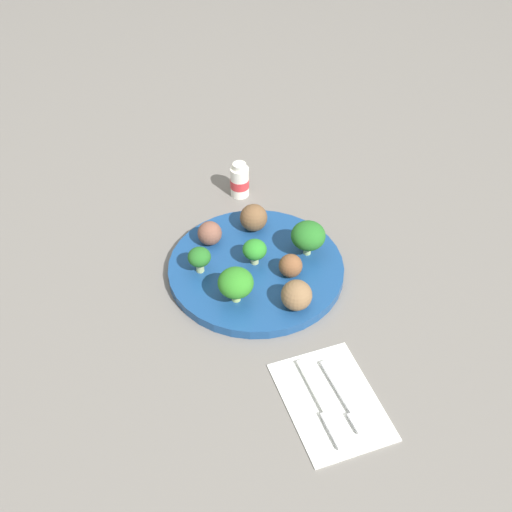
# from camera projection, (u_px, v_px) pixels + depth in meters

# --- Properties ---
(ground_plane) EXTENTS (4.00, 4.00, 0.00)m
(ground_plane) POSITION_uv_depth(u_px,v_px,m) (256.00, 272.00, 1.07)
(ground_plane) COLOR slate
(plate) EXTENTS (0.28, 0.28, 0.02)m
(plate) POSITION_uv_depth(u_px,v_px,m) (256.00, 269.00, 1.07)
(plate) COLOR navy
(plate) RESTS_ON ground_plane
(broccoli_floret_front_right) EXTENTS (0.04, 0.04, 0.04)m
(broccoli_floret_front_right) POSITION_uv_depth(u_px,v_px,m) (255.00, 250.00, 1.05)
(broccoli_floret_front_right) COLOR #ABB97E
(broccoli_floret_front_right) RESTS_ON plate
(broccoli_floret_back_left) EXTENTS (0.04, 0.04, 0.04)m
(broccoli_floret_back_left) POSITION_uv_depth(u_px,v_px,m) (199.00, 258.00, 1.03)
(broccoli_floret_back_left) COLOR #A9BE80
(broccoli_floret_back_left) RESTS_ON plate
(broccoli_floret_center) EXTENTS (0.05, 0.05, 0.06)m
(broccoli_floret_center) POSITION_uv_depth(u_px,v_px,m) (236.00, 283.00, 0.98)
(broccoli_floret_center) COLOR #A9C66E
(broccoli_floret_center) RESTS_ON plate
(broccoli_floret_back_right) EXTENTS (0.06, 0.06, 0.06)m
(broccoli_floret_back_right) POSITION_uv_depth(u_px,v_px,m) (308.00, 235.00, 1.06)
(broccoli_floret_back_right) COLOR #9FBF7D
(broccoli_floret_back_right) RESTS_ON plate
(meatball_mid_right) EXTENTS (0.04, 0.04, 0.04)m
(meatball_mid_right) POSITION_uv_depth(u_px,v_px,m) (210.00, 233.00, 1.09)
(meatball_mid_right) COLOR brown
(meatball_mid_right) RESTS_ON plate
(meatball_front_right) EXTENTS (0.05, 0.05, 0.05)m
(meatball_front_right) POSITION_uv_depth(u_px,v_px,m) (254.00, 218.00, 1.11)
(meatball_front_right) COLOR brown
(meatball_front_right) RESTS_ON plate
(meatball_far_rim) EXTENTS (0.05, 0.05, 0.05)m
(meatball_far_rim) POSITION_uv_depth(u_px,v_px,m) (296.00, 295.00, 0.98)
(meatball_far_rim) COLOR brown
(meatball_far_rim) RESTS_ON plate
(meatball_mid_left) EXTENTS (0.04, 0.04, 0.04)m
(meatball_mid_left) POSITION_uv_depth(u_px,v_px,m) (291.00, 266.00, 1.03)
(meatball_mid_left) COLOR brown
(meatball_mid_left) RESTS_ON plate
(napkin) EXTENTS (0.17, 0.12, 0.01)m
(napkin) POSITION_uv_depth(u_px,v_px,m) (331.00, 401.00, 0.89)
(napkin) COLOR white
(napkin) RESTS_ON ground_plane
(fork) EXTENTS (0.12, 0.02, 0.01)m
(fork) POSITION_uv_depth(u_px,v_px,m) (346.00, 399.00, 0.89)
(fork) COLOR silver
(fork) RESTS_ON napkin
(knife) EXTENTS (0.15, 0.02, 0.01)m
(knife) POSITION_uv_depth(u_px,v_px,m) (321.00, 407.00, 0.88)
(knife) COLOR white
(knife) RESTS_ON napkin
(yogurt_bottle) EXTENTS (0.03, 0.03, 0.07)m
(yogurt_bottle) POSITION_uv_depth(u_px,v_px,m) (240.00, 181.00, 1.20)
(yogurt_bottle) COLOR white
(yogurt_bottle) RESTS_ON ground_plane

